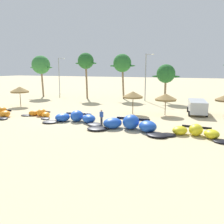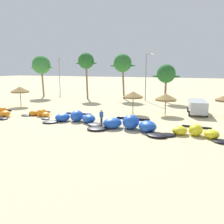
{
  "view_description": "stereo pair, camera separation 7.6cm",
  "coord_description": "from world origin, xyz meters",
  "px_view_note": "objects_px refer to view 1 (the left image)",
  "views": [
    {
      "loc": [
        15.69,
        -22.69,
        6.0
      ],
      "look_at": [
        5.66,
        2.0,
        1.0
      ],
      "focal_mm": 37.61,
      "sensor_mm": 36.0,
      "label": 1
    },
    {
      "loc": [
        15.76,
        -22.66,
        6.0
      ],
      "look_at": [
        5.66,
        2.0,
        1.0
      ],
      "focal_mm": 37.61,
      "sensor_mm": 36.0,
      "label": 2
    }
  ],
  "objects_px": {
    "palm_leftmost": "(41,65)",
    "beach_umbrella_near_van": "(20,90)",
    "person_near_kites": "(101,117)",
    "palm_left": "(86,61)",
    "beach_umbrella_middle": "(133,95)",
    "kite_right_of_center": "(195,132)",
    "palm_center_left": "(166,74)",
    "palm_left_of_gap": "(122,63)",
    "beach_umbrella_near_palms": "(166,97)",
    "parked_van": "(197,106)",
    "kite_center": "(130,124)",
    "kite_left_of_center": "(76,118)",
    "kite_left": "(40,114)",
    "lamppost_west": "(60,74)",
    "lamppost_west_center": "(146,75)"
  },
  "relations": [
    {
      "from": "beach_umbrella_near_van",
      "to": "palm_center_left",
      "type": "distance_m",
      "value": 24.61
    },
    {
      "from": "palm_left",
      "to": "palm_left_of_gap",
      "type": "distance_m",
      "value": 7.13
    },
    {
      "from": "kite_center",
      "to": "person_near_kites",
      "type": "height_order",
      "value": "person_near_kites"
    },
    {
      "from": "palm_leftmost",
      "to": "beach_umbrella_near_van",
      "type": "bearing_deg",
      "value": -66.39
    },
    {
      "from": "kite_left",
      "to": "kite_left_of_center",
      "type": "bearing_deg",
      "value": -9.9
    },
    {
      "from": "beach_umbrella_middle",
      "to": "palm_leftmost",
      "type": "distance_m",
      "value": 26.71
    },
    {
      "from": "beach_umbrella_near_van",
      "to": "kite_center",
      "type": "bearing_deg",
      "value": -19.71
    },
    {
      "from": "kite_left_of_center",
      "to": "lamppost_west",
      "type": "relative_size",
      "value": 0.87
    },
    {
      "from": "kite_right_of_center",
      "to": "person_near_kites",
      "type": "bearing_deg",
      "value": 174.95
    },
    {
      "from": "beach_umbrella_middle",
      "to": "palm_left_of_gap",
      "type": "height_order",
      "value": "palm_left_of_gap"
    },
    {
      "from": "kite_left_of_center",
      "to": "kite_right_of_center",
      "type": "bearing_deg",
      "value": -4.08
    },
    {
      "from": "parked_van",
      "to": "palm_center_left",
      "type": "xyz_separation_m",
      "value": [
        -5.84,
        9.69,
        3.9
      ]
    },
    {
      "from": "kite_right_of_center",
      "to": "beach_umbrella_middle",
      "type": "relative_size",
      "value": 2.05
    },
    {
      "from": "palm_left",
      "to": "lamppost_west",
      "type": "relative_size",
      "value": 1.07
    },
    {
      "from": "palm_left",
      "to": "kite_left_of_center",
      "type": "bearing_deg",
      "value": -65.11
    },
    {
      "from": "lamppost_west",
      "to": "palm_left_of_gap",
      "type": "bearing_deg",
      "value": -11.61
    },
    {
      "from": "kite_left_of_center",
      "to": "palm_left_of_gap",
      "type": "distance_m",
      "value": 22.26
    },
    {
      "from": "beach_umbrella_near_van",
      "to": "palm_center_left",
      "type": "bearing_deg",
      "value": 32.97
    },
    {
      "from": "person_near_kites",
      "to": "palm_left",
      "type": "distance_m",
      "value": 23.33
    },
    {
      "from": "palm_leftmost",
      "to": "beach_umbrella_near_palms",
      "type": "bearing_deg",
      "value": -20.93
    },
    {
      "from": "kite_right_of_center",
      "to": "palm_leftmost",
      "type": "height_order",
      "value": "palm_leftmost"
    },
    {
      "from": "person_near_kites",
      "to": "kite_left",
      "type": "bearing_deg",
      "value": 173.18
    },
    {
      "from": "beach_umbrella_near_palms",
      "to": "lamppost_west",
      "type": "distance_m",
      "value": 32.48
    },
    {
      "from": "kite_right_of_center",
      "to": "person_near_kites",
      "type": "relative_size",
      "value": 3.82
    },
    {
      "from": "beach_umbrella_middle",
      "to": "palm_left_of_gap",
      "type": "bearing_deg",
      "value": 114.91
    },
    {
      "from": "palm_center_left",
      "to": "lamppost_west",
      "type": "relative_size",
      "value": 0.8
    },
    {
      "from": "palm_leftmost",
      "to": "kite_right_of_center",
      "type": "bearing_deg",
      "value": -31.18
    },
    {
      "from": "kite_left_of_center",
      "to": "palm_left_of_gap",
      "type": "relative_size",
      "value": 0.83
    },
    {
      "from": "kite_right_of_center",
      "to": "beach_umbrella_near_palms",
      "type": "distance_m",
      "value": 9.84
    },
    {
      "from": "kite_left_of_center",
      "to": "person_near_kites",
      "type": "relative_size",
      "value": 4.47
    },
    {
      "from": "beach_umbrella_middle",
      "to": "lamppost_west",
      "type": "height_order",
      "value": "lamppost_west"
    },
    {
      "from": "palm_leftmost",
      "to": "beach_umbrella_middle",
      "type": "bearing_deg",
      "value": -25.78
    },
    {
      "from": "kite_left",
      "to": "lamppost_west_center",
      "type": "xyz_separation_m",
      "value": [
        8.88,
        18.86,
        4.45
      ]
    },
    {
      "from": "kite_center",
      "to": "palm_center_left",
      "type": "height_order",
      "value": "palm_center_left"
    },
    {
      "from": "kite_center",
      "to": "kite_right_of_center",
      "type": "relative_size",
      "value": 1.35
    },
    {
      "from": "palm_left",
      "to": "palm_center_left",
      "type": "height_order",
      "value": "palm_left"
    },
    {
      "from": "palm_leftmost",
      "to": "palm_center_left",
      "type": "height_order",
      "value": "palm_leftmost"
    },
    {
      "from": "kite_center",
      "to": "palm_left_of_gap",
      "type": "distance_m",
      "value": 24.72
    },
    {
      "from": "beach_umbrella_near_palms",
      "to": "palm_leftmost",
      "type": "height_order",
      "value": "palm_leftmost"
    },
    {
      "from": "kite_left",
      "to": "parked_van",
      "type": "relative_size",
      "value": 0.97
    },
    {
      "from": "kite_center",
      "to": "kite_left",
      "type": "bearing_deg",
      "value": 170.84
    },
    {
      "from": "beach_umbrella_near_palms",
      "to": "parked_van",
      "type": "relative_size",
      "value": 0.54
    },
    {
      "from": "beach_umbrella_near_van",
      "to": "person_near_kites",
      "type": "distance_m",
      "value": 18.44
    },
    {
      "from": "palm_center_left",
      "to": "palm_leftmost",
      "type": "bearing_deg",
      "value": -177.22
    },
    {
      "from": "kite_left",
      "to": "palm_left",
      "type": "xyz_separation_m",
      "value": [
        -2.96,
        17.85,
        6.92
      ]
    },
    {
      "from": "palm_left_of_gap",
      "to": "beach_umbrella_near_van",
      "type": "bearing_deg",
      "value": -128.69
    },
    {
      "from": "palm_left_of_gap",
      "to": "lamppost_west_center",
      "type": "bearing_deg",
      "value": -14.77
    },
    {
      "from": "beach_umbrella_near_van",
      "to": "beach_umbrella_near_palms",
      "type": "xyz_separation_m",
      "value": [
        22.61,
        1.41,
        -0.3
      ]
    },
    {
      "from": "kite_left_of_center",
      "to": "beach_umbrella_near_palms",
      "type": "relative_size",
      "value": 2.59
    },
    {
      "from": "person_near_kites",
      "to": "beach_umbrella_middle",
      "type": "bearing_deg",
      "value": 79.37
    }
  ]
}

